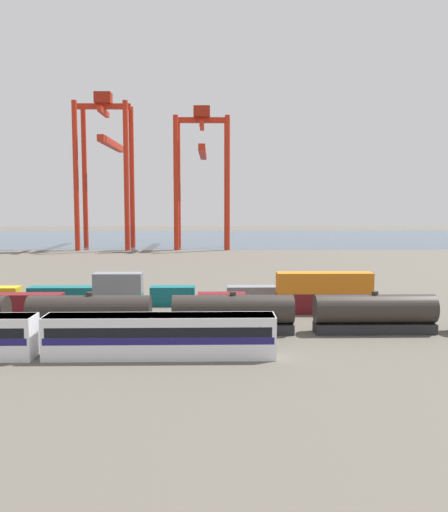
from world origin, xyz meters
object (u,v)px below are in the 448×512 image
Objects in this scene: freight_tank_row at (233,314)px; gantry_crane_west at (106,156)px; passenger_train at (40,335)px; shipping_container_10 at (74,296)px; shipping_container_12 at (271,295)px; gantry_crane_central at (202,164)px; shipping_container_2 at (15,304)px.

freight_tank_row is 118.08m from gantry_crane_west.
passenger_train is at bearing -153.33° from freight_tank_row.
passenger_train is at bearing -82.62° from shipping_container_10.
passenger_train is 3.53× the size of shipping_container_12.
shipping_container_2 is at bearing -102.36° from gantry_crane_central.
freight_tank_row is at bearing -37.85° from shipping_container_10.
shipping_container_10 is at bearing 97.38° from passenger_train.
shipping_container_12 is 105.22m from gantry_crane_west.
gantry_crane_central is (15.77, 93.67, 24.22)m from shipping_container_10.
shipping_container_2 is (-27.15, 10.76, -0.87)m from freight_tank_row.
shipping_container_2 is 1.00× the size of shipping_container_12.
gantry_crane_central is at bearing 96.81° from shipping_container_12.
freight_tank_row is 6.13× the size of shipping_container_10.
freight_tank_row is at bearing 26.67° from passenger_train.
freight_tank_row is 112.68m from gantry_crane_central.
gantry_crane_west is at bearing 113.13° from shipping_container_12.
freight_tank_row is 6.13× the size of shipping_container_12.
shipping_container_10 is 0.26× the size of gantry_crane_west.
shipping_container_2 is 0.29× the size of gantry_crane_central.
freight_tank_row is at bearing -87.21° from gantry_crane_central.
freight_tank_row reaches higher than passenger_train.
shipping_container_10 is 98.03m from gantry_crane_central.
passenger_train is 21.83m from shipping_container_2.
shipping_container_2 is at bearing -170.24° from shipping_container_12.
shipping_container_2 is 8.26m from shipping_container_10.
passenger_train is at bearing -95.98° from gantry_crane_central.
passenger_train is 25.63m from shipping_container_10.
shipping_container_12 is (32.97, 5.67, 0.00)m from shipping_container_2.
shipping_container_12 is at bearing 9.76° from shipping_container_2.
shipping_container_10 is (-3.29, 25.40, -0.84)m from passenger_train.
gantry_crane_west reaches higher than shipping_container_2.
shipping_container_10 is 26.96m from shipping_container_12.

